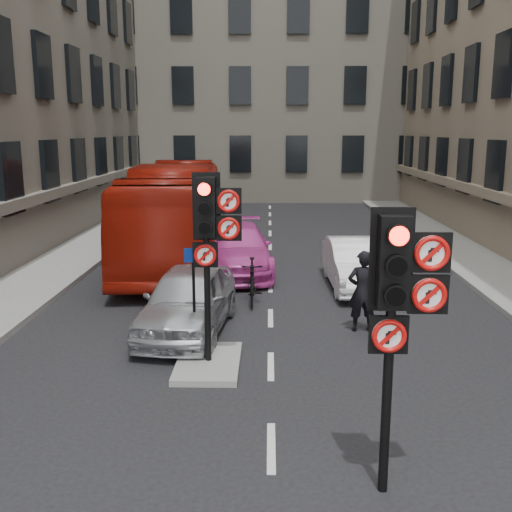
{
  "coord_description": "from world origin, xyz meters",
  "views": [
    {
      "loc": [
        -0.05,
        -5.81,
        4.46
      ],
      "look_at": [
        -0.24,
        2.95,
        2.6
      ],
      "focal_mm": 42.0,
      "sensor_mm": 36.0,
      "label": 1
    }
  ],
  "objects_px": {
    "bus_red": "(176,212)",
    "signal_near": "(399,293)",
    "car_white": "(356,264)",
    "car_pink": "(237,249)",
    "car_silver": "(188,300)",
    "motorcycle": "(252,281)",
    "signal_far": "(211,227)",
    "info_sign": "(194,283)",
    "motorcyclist": "(362,291)"
  },
  "relations": [
    {
      "from": "car_white",
      "to": "motorcycle",
      "type": "xyz_separation_m",
      "value": [
        -2.92,
        -1.56,
        -0.12
      ]
    },
    {
      "from": "signal_far",
      "to": "car_white",
      "type": "height_order",
      "value": "signal_far"
    },
    {
      "from": "motorcyclist",
      "to": "info_sign",
      "type": "height_order",
      "value": "info_sign"
    },
    {
      "from": "motorcycle",
      "to": "info_sign",
      "type": "distance_m",
      "value": 3.89
    },
    {
      "from": "car_silver",
      "to": "bus_red",
      "type": "xyz_separation_m",
      "value": [
        -1.43,
        7.68,
        0.92
      ]
    },
    {
      "from": "signal_near",
      "to": "car_silver",
      "type": "height_order",
      "value": "signal_near"
    },
    {
      "from": "signal_near",
      "to": "car_white",
      "type": "relative_size",
      "value": 0.85
    },
    {
      "from": "car_silver",
      "to": "bus_red",
      "type": "relative_size",
      "value": 0.36
    },
    {
      "from": "signal_far",
      "to": "motorcyclist",
      "type": "relative_size",
      "value": 1.93
    },
    {
      "from": "car_pink",
      "to": "motorcyclist",
      "type": "bearing_deg",
      "value": -66.06
    },
    {
      "from": "bus_red",
      "to": "info_sign",
      "type": "relative_size",
      "value": 5.78
    },
    {
      "from": "motorcycle",
      "to": "car_silver",
      "type": "bearing_deg",
      "value": -121.33
    },
    {
      "from": "signal_near",
      "to": "info_sign",
      "type": "bearing_deg",
      "value": 122.64
    },
    {
      "from": "signal_near",
      "to": "car_pink",
      "type": "height_order",
      "value": "signal_near"
    },
    {
      "from": "car_pink",
      "to": "motorcyclist",
      "type": "distance_m",
      "value": 6.43
    },
    {
      "from": "car_silver",
      "to": "car_pink",
      "type": "distance_m",
      "value": 5.81
    },
    {
      "from": "bus_red",
      "to": "motorcycle",
      "type": "distance_m",
      "value": 6.1
    },
    {
      "from": "signal_near",
      "to": "car_silver",
      "type": "xyz_separation_m",
      "value": [
        -3.33,
        6.01,
        -1.85
      ]
    },
    {
      "from": "bus_red",
      "to": "motorcycle",
      "type": "height_order",
      "value": "bus_red"
    },
    {
      "from": "car_white",
      "to": "info_sign",
      "type": "distance_m",
      "value": 6.59
    },
    {
      "from": "bus_red",
      "to": "motorcycle",
      "type": "xyz_separation_m",
      "value": [
        2.79,
        -5.31,
        -1.09
      ]
    },
    {
      "from": "car_white",
      "to": "motorcycle",
      "type": "relative_size",
      "value": 2.22
    },
    {
      "from": "car_silver",
      "to": "car_pink",
      "type": "xyz_separation_m",
      "value": [
        0.78,
        5.76,
        0.01
      ]
    },
    {
      "from": "car_pink",
      "to": "motorcyclist",
      "type": "height_order",
      "value": "motorcyclist"
    },
    {
      "from": "car_pink",
      "to": "motorcycle",
      "type": "xyz_separation_m",
      "value": [
        0.58,
        -3.38,
        -0.18
      ]
    },
    {
      "from": "car_pink",
      "to": "motorcycle",
      "type": "distance_m",
      "value": 3.44
    },
    {
      "from": "car_white",
      "to": "car_pink",
      "type": "distance_m",
      "value": 3.94
    },
    {
      "from": "bus_red",
      "to": "signal_near",
      "type": "bearing_deg",
      "value": -74.94
    },
    {
      "from": "signal_near",
      "to": "car_white",
      "type": "xyz_separation_m",
      "value": [
        0.95,
        9.94,
        -1.89
      ]
    },
    {
      "from": "car_silver",
      "to": "info_sign",
      "type": "relative_size",
      "value": 2.1
    },
    {
      "from": "signal_near",
      "to": "signal_far",
      "type": "distance_m",
      "value": 4.77
    },
    {
      "from": "car_white",
      "to": "motorcycle",
      "type": "bearing_deg",
      "value": -153.48
    },
    {
      "from": "signal_far",
      "to": "bus_red",
      "type": "distance_m",
      "value": 9.99
    },
    {
      "from": "signal_far",
      "to": "car_white",
      "type": "xyz_separation_m",
      "value": [
        3.55,
        5.94,
        -2.01
      ]
    },
    {
      "from": "info_sign",
      "to": "signal_near",
      "type": "bearing_deg",
      "value": -75.66
    },
    {
      "from": "signal_far",
      "to": "car_silver",
      "type": "relative_size",
      "value": 0.83
    },
    {
      "from": "car_pink",
      "to": "motorcycle",
      "type": "relative_size",
      "value": 2.72
    },
    {
      "from": "car_white",
      "to": "bus_red",
      "type": "xyz_separation_m",
      "value": [
        -5.71,
        3.75,
        0.96
      ]
    },
    {
      "from": "car_white",
      "to": "signal_far",
      "type": "bearing_deg",
      "value": -122.42
    },
    {
      "from": "signal_far",
      "to": "motorcycle",
      "type": "height_order",
      "value": "signal_far"
    },
    {
      "from": "car_silver",
      "to": "info_sign",
      "type": "distance_m",
      "value": 1.48
    },
    {
      "from": "car_white",
      "to": "motorcyclist",
      "type": "relative_size",
      "value": 2.27
    },
    {
      "from": "car_pink",
      "to": "info_sign",
      "type": "xyz_separation_m",
      "value": [
        -0.49,
        -7.02,
        0.7
      ]
    },
    {
      "from": "car_white",
      "to": "bus_red",
      "type": "distance_m",
      "value": 6.9
    },
    {
      "from": "car_white",
      "to": "info_sign",
      "type": "xyz_separation_m",
      "value": [
        -3.98,
        -5.2,
        0.75
      ]
    },
    {
      "from": "car_silver",
      "to": "info_sign",
      "type": "xyz_separation_m",
      "value": [
        0.29,
        -1.27,
        0.71
      ]
    },
    {
      "from": "car_silver",
      "to": "motorcycle",
      "type": "xyz_separation_m",
      "value": [
        1.36,
        2.37,
        -0.17
      ]
    },
    {
      "from": "motorcycle",
      "to": "motorcyclist",
      "type": "height_order",
      "value": "motorcyclist"
    },
    {
      "from": "car_pink",
      "to": "car_silver",
      "type": "bearing_deg",
      "value": -102.74
    },
    {
      "from": "signal_far",
      "to": "car_pink",
      "type": "distance_m",
      "value": 8.01
    }
  ]
}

